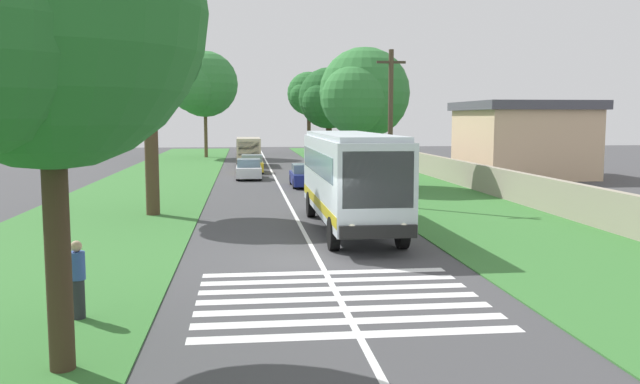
{
  "coord_description": "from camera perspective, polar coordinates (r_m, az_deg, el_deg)",
  "views": [
    {
      "loc": [
        -19.75,
        2.23,
        4.31
      ],
      "look_at": [
        4.37,
        -0.54,
        1.6
      ],
      "focal_mm": 37.27,
      "sensor_mm": 36.0,
      "label": 1
    }
  ],
  "objects": [
    {
      "name": "ground",
      "position": [
        20.34,
        -0.11,
        -5.87
      ],
      "size": [
        160.0,
        160.0,
        0.0
      ],
      "primitive_type": "plane",
      "color": "#424244"
    },
    {
      "name": "grass_verge_left",
      "position": [
        35.52,
        -16.18,
        -0.82
      ],
      "size": [
        120.0,
        8.0,
        0.04
      ],
      "primitive_type": "cube",
      "color": "#387533",
      "rests_on": "ground"
    },
    {
      "name": "grass_verge_right",
      "position": [
        36.54,
        10.08,
        -0.47
      ],
      "size": [
        120.0,
        8.0,
        0.04
      ],
      "primitive_type": "cube",
      "color": "#387533",
      "rests_on": "ground"
    },
    {
      "name": "centre_line",
      "position": [
        35.09,
        -2.86,
        -0.69
      ],
      "size": [
        110.0,
        0.16,
        0.01
      ],
      "primitive_type": "cube",
      "color": "silver",
      "rests_on": "ground"
    },
    {
      "name": "coach_bus",
      "position": [
        25.57,
        2.54,
        1.5
      ],
      "size": [
        11.16,
        2.62,
        3.73
      ],
      "color": "silver",
      "rests_on": "ground"
    },
    {
      "name": "zebra_crossing",
      "position": [
        16.13,
        1.66,
        -9.12
      ],
      "size": [
        5.85,
        6.8,
        0.01
      ],
      "color": "silver",
      "rests_on": "ground"
    },
    {
      "name": "trailing_car_0",
      "position": [
        41.96,
        -1.27,
        1.38
      ],
      "size": [
        4.3,
        1.78,
        1.43
      ],
      "color": "navy",
      "rests_on": "ground"
    },
    {
      "name": "trailing_car_1",
      "position": [
        47.56,
        -6.14,
        1.93
      ],
      "size": [
        4.3,
        1.78,
        1.43
      ],
      "color": "silver",
      "rests_on": "ground"
    },
    {
      "name": "trailing_car_2",
      "position": [
        52.92,
        -5.87,
        2.38
      ],
      "size": [
        4.3,
        1.78,
        1.43
      ],
      "color": "gold",
      "rests_on": "ground"
    },
    {
      "name": "trailing_minibus_0",
      "position": [
        60.71,
        -6.16,
        3.72
      ],
      "size": [
        6.0,
        2.14,
        2.53
      ],
      "color": "#BFB299",
      "rests_on": "ground"
    },
    {
      "name": "roadside_tree_left_0",
      "position": [
        73.76,
        -10.06,
        8.97
      ],
      "size": [
        8.49,
        7.16,
        11.51
      ],
      "color": "brown",
      "rests_on": "grass_verge_left"
    },
    {
      "name": "roadside_tree_left_1",
      "position": [
        11.94,
        -23.18,
        13.28
      ],
      "size": [
        6.53,
        5.25,
        8.57
      ],
      "color": "#3D2D1E",
      "rests_on": "grass_verge_left"
    },
    {
      "name": "roadside_tree_left_2",
      "position": [
        30.43,
        -14.64,
        11.27
      ],
      "size": [
        5.71,
        4.67,
        9.5
      ],
      "color": "#4C3826",
      "rests_on": "grass_verge_left"
    },
    {
      "name": "roadside_tree_right_0",
      "position": [
        80.59,
        -1.06,
        8.35
      ],
      "size": [
        6.12,
        5.18,
        9.81
      ],
      "color": "#3D2D1E",
      "rests_on": "grass_verge_right"
    },
    {
      "name": "roadside_tree_right_1",
      "position": [
        61.84,
        0.64,
        7.92
      ],
      "size": [
        6.58,
        5.62,
        8.92
      ],
      "color": "#3D2D1E",
      "rests_on": "grass_verge_right"
    },
    {
      "name": "roadside_tree_right_2",
      "position": [
        41.29,
        3.57,
        8.22
      ],
      "size": [
        7.1,
        5.63,
        8.6
      ],
      "color": "brown",
      "rests_on": "grass_verge_right"
    },
    {
      "name": "utility_pole",
      "position": [
        32.33,
        6.07,
        5.68
      ],
      "size": [
        0.24,
        1.4,
        7.52
      ],
      "color": "#473828",
      "rests_on": "grass_verge_right"
    },
    {
      "name": "roadside_wall",
      "position": [
        42.24,
        12.59,
        1.47
      ],
      "size": [
        70.0,
        0.4,
        1.55
      ],
      "primitive_type": "cube",
      "color": "#9E937F",
      "rests_on": "grass_verge_right"
    },
    {
      "name": "roadside_building",
      "position": [
        51.52,
        16.96,
        4.41
      ],
      "size": [
        9.69,
        8.47,
        5.52
      ],
      "color": "beige",
      "rests_on": "ground"
    },
    {
      "name": "pedestrian",
      "position": [
        15.15,
        -20.1,
        -7.01
      ],
      "size": [
        0.34,
        0.34,
        1.69
      ],
      "color": "#26262D",
      "rests_on": "grass_verge_left"
    }
  ]
}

